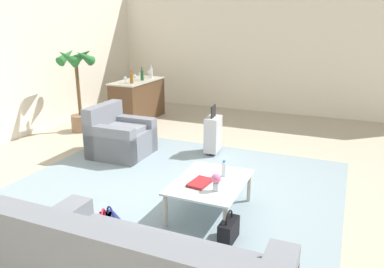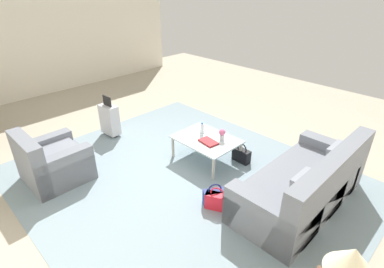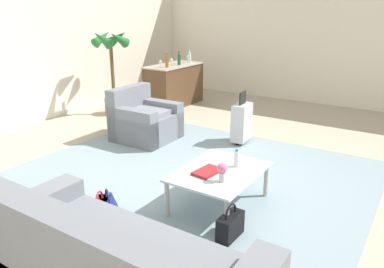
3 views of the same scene
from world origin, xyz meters
TOP-DOWN VIEW (x-y plane):
  - ground_plane at (0.00, 0.00)m, footprint 12.00×12.00m
  - wall_right at (5.06, 0.00)m, footprint 0.12×8.00m
  - area_rug at (-0.60, 0.20)m, footprint 5.20×4.40m
  - couch at (-2.20, -0.60)m, footprint 0.99×2.18m
  - armchair at (0.90, 1.67)m, footprint 0.91×0.91m
  - coffee_table at (-0.40, -0.50)m, footprint 1.07×0.80m
  - water_bottle at (-0.20, -0.60)m, footprint 0.06×0.06m
  - coffee_table_book at (-0.52, -0.42)m, footprint 0.34×0.24m
  - flower_vase at (-0.62, -0.65)m, footprint 0.11×0.11m
  - table_lamp at (-3.20, 1.00)m, footprint 0.36×0.36m
  - suitcase_silver at (1.60, 0.20)m, footprint 0.42×0.25m
  - handbag_navy at (-1.30, 0.29)m, footprint 0.29×0.34m
  - handbag_black at (-0.88, -0.89)m, footprint 0.32×0.15m
  - handbag_red at (-1.37, 0.33)m, footprint 0.35×0.27m

SIDE VIEW (x-z plane):
  - ground_plane at x=0.00m, z-range 0.00..0.00m
  - area_rug at x=-0.60m, z-range 0.00..0.01m
  - handbag_navy at x=-1.30m, z-range -0.05..0.31m
  - handbag_black at x=-0.88m, z-range -0.05..0.31m
  - handbag_red at x=-1.37m, z-range -0.05..0.31m
  - armchair at x=0.90m, z-range -0.13..0.73m
  - couch at x=-2.20m, z-range -0.16..0.78m
  - suitcase_silver at x=1.60m, z-range -0.07..0.78m
  - coffee_table at x=-0.40m, z-range 0.16..0.58m
  - coffee_table_book at x=-0.52m, z-range 0.42..0.45m
  - water_bottle at x=-0.20m, z-range 0.41..0.62m
  - flower_vase at x=-0.62m, z-range 0.44..0.65m
  - table_lamp at x=-3.20m, z-range 0.76..1.39m
  - wall_right at x=5.06m, z-range 0.00..3.10m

